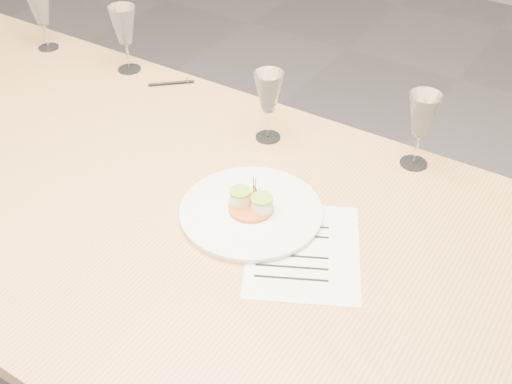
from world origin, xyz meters
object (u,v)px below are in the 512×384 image
Objects in this scene: dining_table at (180,229)px; wine_glass_2 at (269,94)px; wine_glass_3 at (422,117)px; recipe_sheet at (303,250)px; ballpoint_pen at (171,83)px; wine_glass_1 at (124,26)px; wine_glass_0 at (40,9)px; dinner_plate at (251,211)px.

wine_glass_2 is (0.02, 0.34, 0.20)m from dining_table.
dining_table is 0.61m from wine_glass_3.
dining_table is at bearing -131.27° from wine_glass_3.
recipe_sheet is 3.49× the size of ballpoint_pen.
wine_glass_1 is 0.55m from wine_glass_2.
wine_glass_2 is at bearing -4.04° from wine_glass_0.
wine_glass_2 is 0.97× the size of wine_glass_3.
wine_glass_3 is at bearing 48.73° from dining_table.
ballpoint_pen is at bearing 121.79° from recipe_sheet.
wine_glass_0 and wine_glass_2 have the same top height.
dining_table is at bearing -39.49° from wine_glass_1.
wine_glass_1 is 0.90m from wine_glass_3.
dining_table is 0.18m from dinner_plate.
wine_glass_1 reaches higher than recipe_sheet.
recipe_sheet is at bearing -26.03° from wine_glass_1.
wine_glass_2 is at bearing 104.54° from recipe_sheet.
dinner_plate is at bearing -121.52° from wine_glass_3.
ballpoint_pen is 0.49m from wine_glass_0.
wine_glass_0 is (-0.99, 0.34, 0.12)m from dinner_plate.
recipe_sheet is (0.30, 0.03, 0.07)m from dining_table.
ballpoint_pen is (-0.66, 0.40, 0.00)m from recipe_sheet.
wine_glass_2 is (0.38, -0.08, 0.12)m from ballpoint_pen.
recipe_sheet reaches higher than dining_table.
dinner_plate is 0.77m from wine_glass_1.
dinner_plate is 1.58× the size of wine_glass_1.
wine_glass_3 is (0.90, 0.00, -0.00)m from wine_glass_1.
recipe_sheet is at bearing 4.97° from dining_table.
wine_glass_2 is at bearing 85.93° from dining_table.
dinner_plate is 1.05m from wine_glass_0.
ballpoint_pen is 0.57× the size of wine_glass_0.
dining_table is 23.13× the size of ballpoint_pen.
ballpoint_pen is at bearing 130.00° from dining_table.
dinner_plate is 1.70× the size of wine_glass_2.
ballpoint_pen is (-0.36, 0.42, 0.07)m from dining_table.
wine_glass_2 is at bearing -165.42° from wine_glass_3.
recipe_sheet is at bearing -100.71° from wine_glass_3.
recipe_sheet is (0.15, -0.04, -0.01)m from dinner_plate.
wine_glass_0 reaches higher than recipe_sheet.
wine_glass_0 is 0.32m from wine_glass_1.
wine_glass_1 is (-0.52, 0.43, 0.21)m from dining_table.
wine_glass_1 is 1.07× the size of wine_glass_2.
recipe_sheet is at bearing -18.23° from wine_glass_0.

